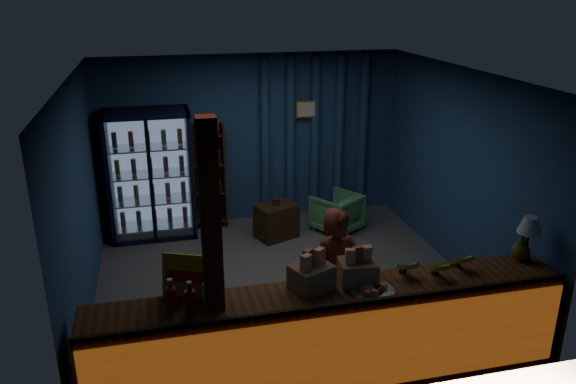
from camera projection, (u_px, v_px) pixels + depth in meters
name	position (u px, v px, depth m)	size (l,w,h in m)	color
ground	(284.00, 282.00, 7.09)	(4.60, 4.60, 0.00)	#515154
room_walls	(284.00, 164.00, 6.54)	(4.60, 4.60, 4.60)	navy
counter	(331.00, 337.00, 5.18)	(4.40, 0.57, 0.99)	brown
support_post	(213.00, 270.00, 4.67)	(0.16, 0.16, 2.60)	maroon
beverage_cooler	(151.00, 175.00, 8.17)	(1.20, 0.62, 1.90)	black
bottle_shelf	(209.00, 176.00, 8.54)	(0.50, 0.28, 1.60)	#3B2312
curtain_folds	(315.00, 136.00, 8.81)	(1.74, 0.14, 2.50)	navy
framed_picture	(307.00, 109.00, 8.58)	(0.36, 0.04, 0.28)	gold
shopkeeper	(337.00, 281.00, 5.60)	(0.55, 0.36, 1.51)	maroon
green_chair	(337.00, 212.00, 8.51)	(0.62, 0.64, 0.58)	#52A463
side_table	(276.00, 221.00, 8.28)	(0.68, 0.59, 0.61)	#3B2312
yellow_sign	(189.00, 276.00, 4.88)	(0.49, 0.28, 0.39)	#DBC30B
soda_bottles	(190.00, 297.00, 4.70)	(0.40, 0.17, 0.30)	red
snack_box_left	(312.00, 275.00, 5.03)	(0.44, 0.40, 0.37)	#936747
snack_box_centre	(358.00, 270.00, 5.14)	(0.36, 0.31, 0.35)	#936747
pastry_tray	(372.00, 290.00, 5.01)	(0.40, 0.40, 0.07)	silver
banana_bunches	(435.00, 265.00, 5.31)	(0.82, 0.31, 0.18)	gold
table_lamp	(530.00, 227.00, 5.46)	(0.24, 0.24, 0.47)	black
pineapple	(521.00, 249.00, 5.54)	(0.18, 0.18, 0.31)	#886118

